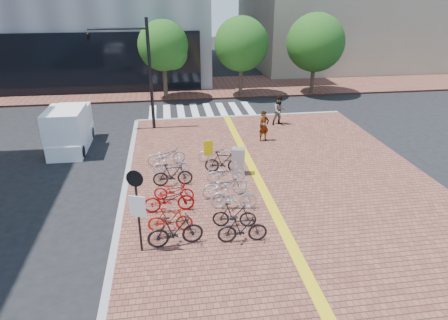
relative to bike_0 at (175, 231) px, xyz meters
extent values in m
plane|color=black|center=(1.91, 2.36, -0.72)|extent=(120.00, 120.00, 0.00)
cube|color=brown|center=(4.91, -2.64, -0.65)|extent=(14.00, 34.00, 0.15)
cube|color=gold|center=(3.91, -2.64, -0.57)|extent=(0.40, 34.00, 0.01)
cube|color=gray|center=(-2.09, -2.64, -0.65)|extent=(0.25, 34.00, 0.15)
cube|color=gray|center=(4.91, 14.36, -0.65)|extent=(14.00, 0.25, 0.15)
cube|color=brown|center=(1.91, 23.36, -0.65)|extent=(70.00, 8.00, 0.15)
cube|color=silver|center=(-1.09, 16.36, -0.72)|extent=(0.50, 4.00, 0.01)
cube|color=silver|center=(-0.09, 16.36, -0.72)|extent=(0.50, 4.00, 0.01)
cube|color=silver|center=(0.91, 16.36, -0.72)|extent=(0.50, 4.00, 0.01)
cube|color=silver|center=(1.91, 16.36, -0.72)|extent=(0.50, 4.00, 0.01)
cube|color=silver|center=(2.91, 16.36, -0.72)|extent=(0.50, 4.00, 0.01)
cube|color=silver|center=(3.91, 16.36, -0.72)|extent=(0.50, 4.00, 0.01)
cube|color=silver|center=(4.91, 16.36, -0.72)|extent=(0.50, 4.00, 0.01)
cube|color=silver|center=(5.91, 16.36, -0.72)|extent=(0.50, 4.00, 0.01)
cylinder|color=#38281E|center=(-0.09, 19.86, 0.73)|extent=(0.32, 0.32, 2.60)
sphere|color=#194714|center=(-0.09, 19.86, 3.48)|extent=(3.80, 3.80, 3.80)
sphere|color=#194714|center=(0.51, 19.56, 2.88)|extent=(2.40, 2.40, 2.40)
cylinder|color=#38281E|center=(5.91, 19.86, 0.73)|extent=(0.32, 0.32, 2.60)
sphere|color=#194714|center=(5.91, 19.86, 3.48)|extent=(4.20, 4.20, 4.20)
sphere|color=#194714|center=(6.51, 19.56, 2.88)|extent=(2.40, 2.40, 2.40)
cylinder|color=#38281E|center=(11.91, 19.86, 0.73)|extent=(0.32, 0.32, 2.60)
sphere|color=#194714|center=(11.91, 19.86, 3.48)|extent=(4.60, 4.60, 4.60)
sphere|color=#194714|center=(12.51, 19.56, 2.88)|extent=(2.40, 2.40, 2.40)
imported|color=black|center=(0.00, 0.00, 0.00)|extent=(1.96, 0.76, 1.15)
imported|color=red|center=(-0.16, 0.89, -0.09)|extent=(1.64, 0.54, 0.97)
imported|color=#A60B0C|center=(-0.17, 2.31, -0.05)|extent=(2.00, 0.74, 1.04)
imported|color=#AD0C10|center=(0.04, 3.17, -0.14)|extent=(1.75, 0.91, 0.87)
imported|color=black|center=(0.03, 4.53, -0.05)|extent=(1.76, 0.51, 1.05)
imported|color=white|center=(-0.01, 5.54, -0.05)|extent=(1.76, 0.50, 1.06)
imported|color=#A4A4A8|center=(-0.22, 6.82, -0.08)|extent=(1.99, 0.99, 1.00)
imported|color=black|center=(2.28, -0.12, -0.05)|extent=(1.75, 0.55, 1.04)
imported|color=black|center=(2.16, 0.85, -0.09)|extent=(1.67, 0.74, 0.97)
imported|color=silver|center=(2.36, 2.13, -0.01)|extent=(1.93, 0.78, 1.12)
imported|color=#B1B1B5|center=(2.17, 3.19, -0.05)|extent=(2.09, 1.02, 1.05)
imported|color=silver|center=(2.40, 4.47, -0.12)|extent=(1.73, 0.64, 0.90)
imported|color=black|center=(2.44, 5.56, -0.04)|extent=(1.83, 0.79, 1.07)
imported|color=silver|center=(2.20, 6.88, -0.12)|extent=(1.76, 0.67, 0.91)
imported|color=gray|center=(5.32, 9.43, 0.30)|extent=(0.74, 0.61, 1.75)
imported|color=#4F5765|center=(6.98, 12.16, 0.34)|extent=(0.98, 0.81, 1.84)
cube|color=#B6B7BB|center=(3.10, 5.28, 0.07)|extent=(0.68, 0.57, 1.28)
cylinder|color=#B7B7BC|center=(1.74, 5.56, 0.23)|extent=(0.08, 0.08, 1.61)
cube|color=yellow|center=(1.74, 5.52, 0.73)|extent=(0.45, 0.16, 0.72)
cylinder|color=black|center=(-1.15, -0.14, 0.91)|extent=(0.10, 0.10, 2.96)
cylinder|color=black|center=(-1.15, -0.20, 2.14)|extent=(0.54, 0.22, 0.55)
cube|color=silver|center=(-1.15, -0.20, 1.15)|extent=(0.53, 0.21, 0.74)
cylinder|color=black|center=(-0.92, 12.63, 2.70)|extent=(0.20, 0.20, 6.55)
cylinder|color=black|center=(-2.56, 12.63, 5.38)|extent=(3.28, 0.13, 0.13)
imported|color=black|center=(-4.20, 12.63, 5.05)|extent=(0.29, 1.36, 0.55)
cube|color=white|center=(-5.38, 10.25, -0.30)|extent=(1.82, 4.22, 0.84)
cube|color=white|center=(-5.37, 11.46, 0.72)|extent=(1.79, 1.79, 1.21)
cube|color=white|center=(-5.39, 9.50, 0.86)|extent=(1.90, 2.63, 1.68)
cylinder|color=black|center=(-6.16, 11.75, -0.40)|extent=(0.21, 0.66, 0.65)
cylinder|color=black|center=(-6.19, 8.76, -0.40)|extent=(0.21, 0.66, 0.65)
cylinder|color=black|center=(-4.57, 11.73, -0.40)|extent=(0.21, 0.66, 0.65)
cylinder|color=black|center=(-4.61, 8.75, -0.40)|extent=(0.21, 0.66, 0.65)
camera|label=1|loc=(-0.02, -11.47, 7.55)|focal=32.00mm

